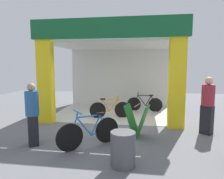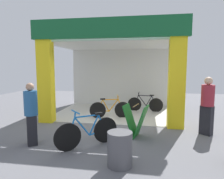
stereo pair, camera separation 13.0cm
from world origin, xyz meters
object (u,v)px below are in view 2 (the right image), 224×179
Objects in this scene: sandwich_board_sign at (136,121)px; trash_bin at (120,149)px; bicycle_inside_0 at (145,104)px; pedestrian_2 at (207,105)px; bicycle_inside_1 at (110,109)px; pedestrian_1 at (31,113)px; bicycle_parked_0 at (88,132)px.

sandwich_board_sign is 1.79m from trash_bin.
bicycle_inside_0 is 3.44m from pedestrian_2.
pedestrian_1 is (-1.57, -3.01, 0.48)m from bicycle_inside_1.
bicycle_parked_0 is at bearing 3.69° from pedestrian_1.
bicycle_inside_0 is at bearing 56.31° from pedestrian_1.
pedestrian_2 is at bearing -57.79° from bicycle_inside_0.
sandwich_board_sign reaches higher than bicycle_inside_1.
pedestrian_1 is at bearing -117.56° from bicycle_inside_1.
bicycle_inside_1 is at bearing 62.44° from pedestrian_1.
pedestrian_1 is (-2.96, -4.43, 0.49)m from bicycle_inside_0.
bicycle_parked_0 is at bearing -91.49° from bicycle_inside_1.
bicycle_inside_1 is 1.20× the size of bicycle_parked_0.
sandwich_board_sign is (-0.28, -3.44, 0.12)m from bicycle_inside_0.
bicycle_inside_0 is at bearing 71.37° from bicycle_parked_0.
pedestrian_2 is at bearing 18.12° from pedestrian_1.
pedestrian_1 reaches higher than bicycle_inside_0.
bicycle_inside_1 is 2.30m from sandwich_board_sign.
trash_bin is (2.43, -0.78, -0.48)m from pedestrian_1.
pedestrian_2 is (3.20, -1.45, 0.55)m from bicycle_inside_1.
pedestrian_2 is at bearing 24.09° from bicycle_parked_0.
bicycle_parked_0 is 1.28m from trash_bin.
pedestrian_2 is at bearing -24.35° from bicycle_inside_1.
trash_bin is at bearing -95.80° from bicycle_inside_0.
bicycle_inside_0 reaches higher than trash_bin.
bicycle_inside_1 is at bearing 118.70° from sandwich_board_sign.
bicycle_inside_0 is 5.35m from pedestrian_1.
trash_bin is (-0.53, -5.21, 0.01)m from bicycle_inside_0.
trash_bin is at bearing -17.83° from pedestrian_1.
pedestrian_1 reaches higher than trash_bin.
pedestrian_2 is 2.42× the size of trash_bin.
bicycle_parked_0 is 3.62m from pedestrian_2.
sandwich_board_sign is at bearing -61.30° from bicycle_inside_1.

